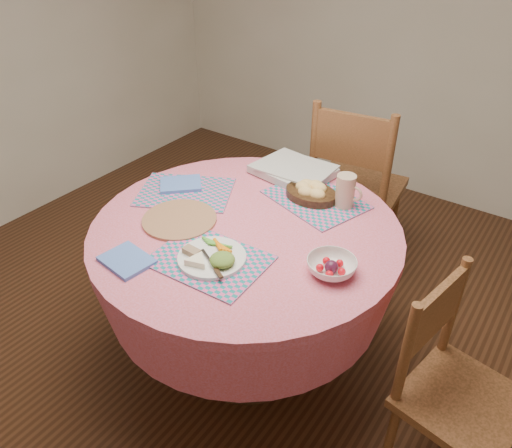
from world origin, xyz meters
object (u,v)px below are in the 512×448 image
Objects in this scene: dining_table at (246,265)px; fruit_bowl at (331,267)px; dinner_plate at (212,257)px; bread_bowl at (311,191)px; chair_right at (452,386)px; latte_mug at (346,191)px; chair_back at (354,185)px; wicker_trivet at (179,219)px.

dining_table is 6.69× the size of fruit_bowl.
dinner_plate is 1.07× the size of bread_bowl.
chair_right is at bearing -23.98° from bread_bowl.
chair_back is at bearing 109.63° from latte_mug.
dining_table is at bearing -124.95° from latte_mug.
dining_table is 0.52m from latte_mug.
wicker_trivet is 1.30× the size of bread_bowl.
chair_back is (-0.84, 0.94, 0.09)m from chair_right.
fruit_bowl is (0.66, 0.06, 0.02)m from wicker_trivet.
latte_mug is at bearing 9.11° from bread_bowl.
fruit_bowl is (-0.47, -0.05, 0.34)m from chair_right.
chair_right is 3.39× the size of dinner_plate.
latte_mug is at bearing 44.29° from wicker_trivet.
chair_right is 4.53× the size of fruit_bowl.
chair_back is 1.11m from wicker_trivet.
dining_table is at bearing 171.35° from fruit_bowl.
bread_bowl reaches higher than fruit_bowl.
chair_right is (0.89, -0.01, -0.12)m from dining_table.
latte_mug is (0.15, 0.02, 0.04)m from bread_bowl.
chair_back reaches higher than dinner_plate.
dinner_plate reaches higher than wicker_trivet.
dinner_plate is (0.04, -0.25, 0.22)m from dining_table.
bread_bowl is (0.06, 0.59, 0.02)m from dinner_plate.
chair_right reaches higher than fruit_bowl.
dinner_plate is 1.33× the size of fruit_bowl.
latte_mug is (0.49, 0.48, 0.07)m from wicker_trivet.
chair_right is 5.97× the size of latte_mug.
chair_back is (0.05, 0.93, -0.03)m from dining_table.
bread_bowl is at bearing 52.97° from wicker_trivet.
dinner_plate is at bearing -152.98° from fruit_bowl.
fruit_bowl is at bearing -8.65° from dining_table.
bread_bowl is at bearing -170.89° from latte_mug.
chair_back reaches higher than latte_mug.
chair_right is at bearing -0.84° from dining_table.
dinner_plate is at bearing -25.26° from wicker_trivet.
dining_table is 1.48× the size of chair_right.
fruit_bowl is (0.31, -0.40, -0.01)m from bread_bowl.
dinner_plate is at bearing -109.07° from latte_mug.
wicker_trivet is (-0.29, -1.05, 0.23)m from chair_back.
dinner_plate is (0.28, -0.13, 0.02)m from wicker_trivet.
fruit_bowl is at bearing -52.02° from bread_bowl.
bread_bowl is 1.24× the size of fruit_bowl.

